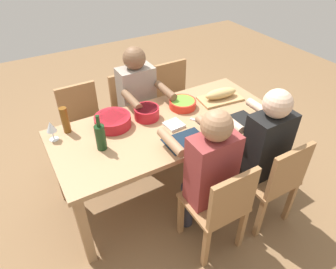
# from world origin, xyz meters

# --- Properties ---
(ground_plane) EXTENTS (8.00, 8.00, 0.00)m
(ground_plane) POSITION_xyz_m (0.00, 0.00, 0.00)
(ground_plane) COLOR brown
(dining_table) EXTENTS (1.91, 0.86, 0.74)m
(dining_table) POSITION_xyz_m (0.00, 0.00, 0.66)
(dining_table) COLOR #A87F56
(dining_table) RESTS_ON ground_plane
(chair_near_center) EXTENTS (0.40, 0.40, 0.85)m
(chair_near_center) POSITION_xyz_m (0.00, -0.75, 0.48)
(chair_near_center) COLOR #9E7044
(chair_near_center) RESTS_ON ground_plane
(diner_near_center) EXTENTS (0.41, 0.53, 1.20)m
(diner_near_center) POSITION_xyz_m (0.00, -0.57, 0.70)
(diner_near_center) COLOR #2D2D38
(diner_near_center) RESTS_ON ground_plane
(chair_near_right) EXTENTS (0.40, 0.40, 0.85)m
(chair_near_right) POSITION_xyz_m (0.52, -0.75, 0.48)
(chair_near_right) COLOR #9E7044
(chair_near_right) RESTS_ON ground_plane
(diner_near_right) EXTENTS (0.41, 0.53, 1.20)m
(diner_near_right) POSITION_xyz_m (0.52, -0.57, 0.70)
(diner_near_right) COLOR #2D2D38
(diner_near_right) RESTS_ON ground_plane
(chair_far_left) EXTENTS (0.40, 0.40, 0.85)m
(chair_far_left) POSITION_xyz_m (-0.52, 0.75, 0.48)
(chair_far_left) COLOR #9E7044
(chair_far_left) RESTS_ON ground_plane
(chair_far_right) EXTENTS (0.40, 0.40, 0.85)m
(chair_far_right) POSITION_xyz_m (0.52, 0.75, 0.48)
(chair_far_right) COLOR #9E7044
(chair_far_right) RESTS_ON ground_plane
(chair_far_center) EXTENTS (0.40, 0.40, 0.85)m
(chair_far_center) POSITION_xyz_m (0.00, 0.75, 0.48)
(chair_far_center) COLOR #9E7044
(chair_far_center) RESTS_ON ground_plane
(diner_far_center) EXTENTS (0.41, 0.53, 1.20)m
(diner_far_center) POSITION_xyz_m (-0.00, 0.57, 0.70)
(diner_far_center) COLOR #2D2D38
(diner_far_center) RESTS_ON ground_plane
(serving_bowl_salad) EXTENTS (0.24, 0.24, 0.07)m
(serving_bowl_salad) POSITION_xyz_m (0.25, 0.16, 0.78)
(serving_bowl_salad) COLOR red
(serving_bowl_salad) RESTS_ON dining_table
(serving_bowl_pasta) EXTENTS (0.21, 0.21, 0.10)m
(serving_bowl_pasta) POSITION_xyz_m (-0.11, 0.17, 0.80)
(serving_bowl_pasta) COLOR #B21923
(serving_bowl_pasta) RESTS_ON dining_table
(serving_bowl_greens) EXTENTS (0.30, 0.30, 0.09)m
(serving_bowl_greens) POSITION_xyz_m (-0.40, 0.20, 0.79)
(serving_bowl_greens) COLOR #B21923
(serving_bowl_greens) RESTS_ON dining_table
(cutting_board) EXTENTS (0.42, 0.26, 0.02)m
(cutting_board) POSITION_xyz_m (0.62, 0.10, 0.75)
(cutting_board) COLOR tan
(cutting_board) RESTS_ON dining_table
(bread_loaf) EXTENTS (0.33, 0.14, 0.09)m
(bread_loaf) POSITION_xyz_m (0.62, 0.10, 0.81)
(bread_loaf) COLOR tan
(bread_loaf) RESTS_ON cutting_board
(wine_bottle) EXTENTS (0.08, 0.08, 0.29)m
(wine_bottle) POSITION_xyz_m (-0.58, -0.03, 0.85)
(wine_bottle) COLOR #193819
(wine_bottle) RESTS_ON dining_table
(beer_bottle) EXTENTS (0.06, 0.06, 0.22)m
(beer_bottle) POSITION_xyz_m (-0.75, 0.31, 0.85)
(beer_bottle) COLOR brown
(beer_bottle) RESTS_ON dining_table
(wine_glass) EXTENTS (0.08, 0.08, 0.17)m
(wine_glass) POSITION_xyz_m (-0.87, 0.26, 0.86)
(wine_glass) COLOR silver
(wine_glass) RESTS_ON dining_table
(placemat_near_center) EXTENTS (0.32, 0.23, 0.01)m
(placemat_near_center) POSITION_xyz_m (0.00, -0.27, 0.74)
(placemat_near_center) COLOR #142333
(placemat_near_center) RESTS_ON dining_table
(placemat_near_right) EXTENTS (0.32, 0.23, 0.01)m
(placemat_near_right) POSITION_xyz_m (0.52, -0.27, 0.74)
(placemat_near_right) COLOR black
(placemat_near_right) RESTS_ON dining_table
(carving_knife) EXTENTS (0.14, 0.21, 0.01)m
(carving_knife) POSITION_xyz_m (0.26, -0.13, 0.74)
(carving_knife) COLOR silver
(carving_knife) RESTS_ON dining_table
(napkin_stack) EXTENTS (0.15, 0.15, 0.02)m
(napkin_stack) POSITION_xyz_m (0.03, -0.05, 0.75)
(napkin_stack) COLOR white
(napkin_stack) RESTS_ON dining_table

